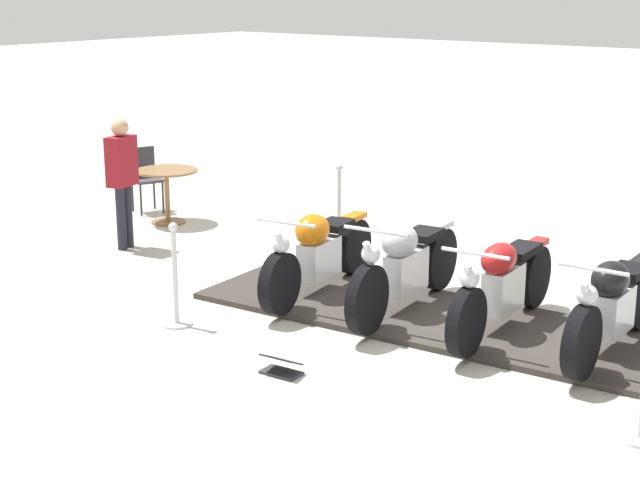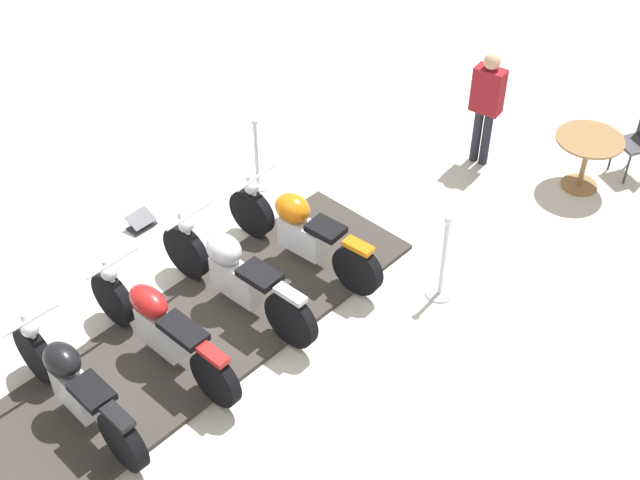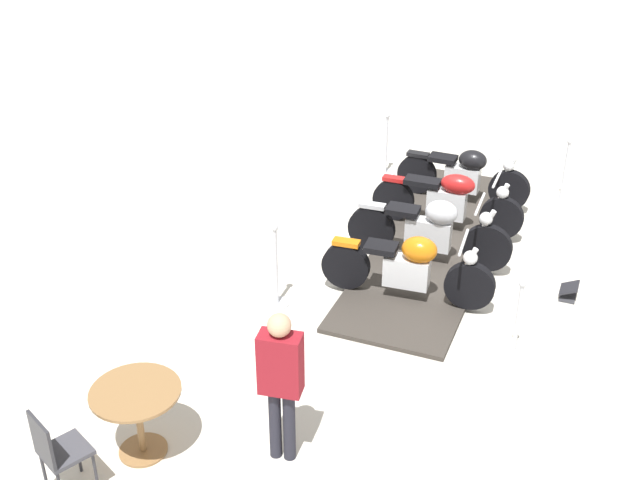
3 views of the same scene
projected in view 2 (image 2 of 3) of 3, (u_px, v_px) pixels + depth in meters
name	position (u px, v px, depth m)	size (l,w,h in m)	color
ground_plane	(204.00, 334.00, 9.60)	(80.00, 80.00, 0.00)	beige
display_platform	(203.00, 332.00, 9.58)	(5.35, 1.57, 0.06)	#38332D
motorcycle_copper	(300.00, 230.00, 10.15)	(2.23, 0.69, 0.93)	black
motorcycle_chrome	(233.00, 273.00, 9.55)	(2.30, 0.68, 0.99)	black
motorcycle_maroon	(159.00, 326.00, 8.98)	(2.28, 0.64, 0.94)	black
motorcycle_black	(73.00, 385.00, 8.41)	(2.15, 0.60, 0.94)	black
stanchion_left_front	(442.00, 269.00, 9.82)	(0.32, 0.32, 1.15)	silver
stanchion_right_front	(257.00, 164.00, 11.39)	(0.31, 0.31, 1.05)	silver
info_placard	(141.00, 223.00, 10.94)	(0.25, 0.37, 0.19)	#333338
cafe_table	(588.00, 150.00, 11.24)	(0.87, 0.87, 0.76)	olive
cafe_chair_near_table	(640.00, 139.00, 11.49)	(0.51, 0.51, 0.94)	#2D2D33
bystander_person	(487.00, 99.00, 11.40)	(0.44, 0.31, 1.65)	#23232D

